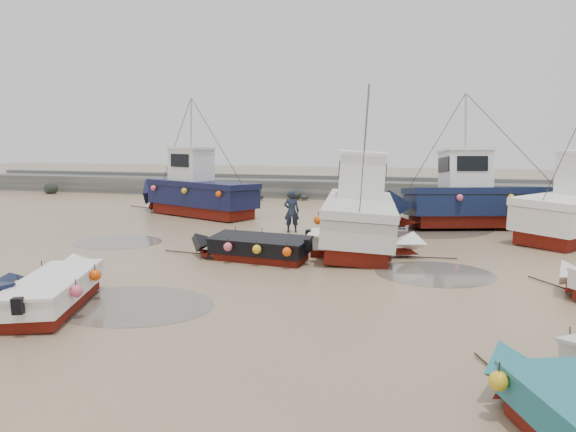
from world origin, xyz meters
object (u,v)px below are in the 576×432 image
Objects in this scene: person at (292,232)px; dinghy_5 at (362,241)px; dinghy_4 at (251,244)px; cabin_boat_1 at (358,211)px; dinghy_0 at (59,285)px; cabin_boat_0 at (194,190)px; cabin_boat_2 at (474,199)px.

dinghy_5 is at bearing 118.71° from person.
dinghy_4 is 1.08× the size of dinghy_5.
dinghy_5 is at bearing -84.82° from cabin_boat_1.
dinghy_0 and dinghy_4 have the same top height.
dinghy_5 is 12.96m from cabin_boat_0.
cabin_boat_0 reaches higher than dinghy_4.
dinghy_0 is 0.58× the size of cabin_boat_2.
cabin_boat_0 is (-6.47, 9.66, 0.81)m from dinghy_4.
cabin_boat_2 reaches higher than dinghy_4.
dinghy_4 is 3.95m from dinghy_5.
dinghy_5 reaches higher than person.
person is at bearing 96.65° from cabin_boat_2.
cabin_boat_0 is 14.31m from cabin_boat_2.
cabin_boat_1 is at bearing -171.47° from dinghy_5.
dinghy_4 and dinghy_5 have the same top height.
dinghy_0 is at bearing 128.10° from cabin_boat_2.
dinghy_5 is at bearing -58.78° from dinghy_4.
person is (6.44, -3.92, -1.36)m from cabin_boat_0.
cabin_boat_2 is (4.20, 7.56, 0.76)m from dinghy_5.
dinghy_0 is at bearing 162.02° from dinghy_4.
dinghy_4 is 0.54× the size of cabin_boat_1.
cabin_boat_1 is 4.08m from person.
cabin_boat_2 reaches higher than dinghy_5.
cabin_boat_2 is at bearing 37.29° from dinghy_0.
dinghy_4 is at bearing 46.76° from dinghy_0.
dinghy_4 is 0.55× the size of cabin_boat_2.
dinghy_4 is at bearing -122.29° from cabin_boat_0.
dinghy_0 is 18.83m from cabin_boat_2.
cabin_boat_0 is at bearing 71.15° from cabin_boat_2.
dinghy_5 is at bearing -104.78° from cabin_boat_0.
cabin_boat_0 is at bearing -43.86° from person.
cabin_boat_2 is (10.83, 15.38, 0.78)m from dinghy_0.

